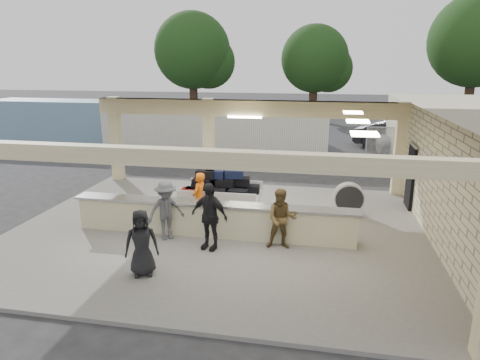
% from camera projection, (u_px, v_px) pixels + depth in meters
% --- Properties ---
extents(ground, '(120.00, 120.00, 0.00)m').
position_uv_depth(ground, '(217.00, 232.00, 12.80)').
color(ground, '#28282A').
rests_on(ground, ground).
extents(pavilion, '(12.01, 10.00, 3.55)m').
position_uv_depth(pavilion, '(229.00, 183.00, 13.03)').
color(pavilion, slate).
rests_on(pavilion, ground).
extents(baggage_counter, '(8.20, 0.58, 0.98)m').
position_uv_depth(baggage_counter, '(213.00, 219.00, 12.17)').
color(baggage_counter, beige).
rests_on(baggage_counter, pavilion).
extents(luggage_cart, '(2.52, 1.57, 1.46)m').
position_uv_depth(luggage_cart, '(220.00, 189.00, 13.88)').
color(luggage_cart, silver).
rests_on(luggage_cart, pavilion).
extents(drum_fan, '(1.01, 0.55, 1.10)m').
position_uv_depth(drum_fan, '(349.00, 198.00, 13.69)').
color(drum_fan, silver).
rests_on(drum_fan, pavilion).
extents(baggage_handler, '(0.42, 0.64, 1.62)m').
position_uv_depth(baggage_handler, '(199.00, 199.00, 12.95)').
color(baggage_handler, '#D7590B').
rests_on(baggage_handler, pavilion).
extents(passenger_a, '(0.83, 0.43, 1.64)m').
position_uv_depth(passenger_a, '(282.00, 219.00, 11.24)').
color(passenger_a, brown).
rests_on(passenger_a, pavilion).
extents(passenger_b, '(1.13, 0.67, 1.81)m').
position_uv_depth(passenger_b, '(209.00, 216.00, 11.19)').
color(passenger_b, black).
rests_on(passenger_b, pavilion).
extents(passenger_c, '(1.08, 0.98, 1.68)m').
position_uv_depth(passenger_c, '(166.00, 211.00, 11.82)').
color(passenger_c, '#47484C').
rests_on(passenger_c, pavilion).
extents(passenger_d, '(0.84, 0.58, 1.58)m').
position_uv_depth(passenger_d, '(142.00, 243.00, 9.82)').
color(passenger_d, black).
rests_on(passenger_d, pavilion).
extents(car_white_a, '(4.94, 2.74, 1.35)m').
position_uv_depth(car_white_a, '(423.00, 144.00, 22.94)').
color(car_white_a, silver).
rests_on(car_white_a, ground).
extents(car_white_b, '(4.64, 1.87, 1.45)m').
position_uv_depth(car_white_b, '(462.00, 142.00, 23.32)').
color(car_white_b, silver).
rests_on(car_white_b, ground).
extents(car_dark, '(4.85, 2.92, 1.53)m').
position_uv_depth(car_dark, '(396.00, 136.00, 24.97)').
color(car_dark, black).
rests_on(car_dark, ground).
extents(container_white, '(12.08, 2.71, 2.60)m').
position_uv_depth(container_white, '(215.00, 131.00, 23.23)').
color(container_white, silver).
rests_on(container_white, ground).
extents(container_blue, '(10.43, 2.52, 2.71)m').
position_uv_depth(container_blue, '(76.00, 123.00, 25.82)').
color(container_blue, '#7094B3').
rests_on(container_blue, ground).
extents(tree_left, '(6.60, 6.30, 9.00)m').
position_uv_depth(tree_left, '(197.00, 54.00, 35.59)').
color(tree_left, '#382619').
rests_on(tree_left, ground).
extents(tree_mid, '(6.00, 5.60, 8.00)m').
position_uv_depth(tree_mid, '(318.00, 62.00, 35.81)').
color(tree_mid, '#382619').
rests_on(tree_mid, ground).
extents(tree_right, '(7.20, 7.00, 10.00)m').
position_uv_depth(tree_right, '(480.00, 44.00, 32.32)').
color(tree_right, '#382619').
rests_on(tree_right, ground).
extents(adjacent_building, '(6.00, 8.00, 3.20)m').
position_uv_depth(adjacent_building, '(464.00, 135.00, 20.09)').
color(adjacent_building, beige).
rests_on(adjacent_building, ground).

